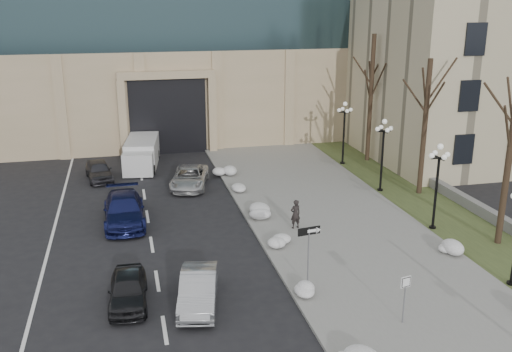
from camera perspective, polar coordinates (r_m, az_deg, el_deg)
The scene contains 25 objects.
sidewalk at distance 31.35m, azimuth 8.21°, elevation -4.99°, with size 9.00×40.00×0.12m, color gray.
curb at distance 30.07m, azimuth 0.16°, elevation -5.77°, with size 0.30×40.00×0.14m, color gray.
grass_strip at distance 34.18m, azimuth 18.44°, elevation -3.84°, with size 4.00×40.00×0.10m, color #3A4723.
stone_wall at distance 36.70m, azimuth 19.55°, elevation -2.02°, with size 0.50×30.00×0.70m, color slate.
classical_building at distance 50.75m, azimuth 22.58°, elevation 9.33°, with size 22.00×18.12×12.00m.
car_a at distance 23.99m, azimuth -12.68°, elevation -10.99°, with size 1.51×3.75×1.28m, color black.
car_b at distance 23.44m, azimuth -5.80°, elevation -11.22°, with size 1.43×4.11×1.35m, color #9FA2A6.
car_c at distance 32.18m, azimuth -13.06°, elevation -3.32°, with size 2.17×5.32×1.54m, color #171C51.
car_d at distance 37.67m, azimuth -6.65°, elevation -0.14°, with size 2.18×4.74×1.32m, color #B6B6B6.
car_e at distance 40.40m, azimuth -15.43°, elevation 0.55°, with size 1.58×3.92×1.33m, color #333338.
pedestrian at distance 30.43m, azimuth 3.97°, elevation -3.81°, with size 0.58×0.38×1.59m, color black.
box_truck at distance 42.83m, azimuth -11.37°, elevation 2.18°, with size 2.97×6.46×1.98m.
one_way_sign at distance 23.95m, azimuth 5.69°, elevation -6.16°, with size 1.07×0.31×2.83m.
keep_sign at distance 22.27m, azimuth 14.69°, elevation -10.95°, with size 0.44×0.13×2.04m.
snow_clump_c at distance 24.17m, azimuth 4.34°, elevation -11.27°, with size 1.10×1.60×0.36m, color white.
snow_clump_d at distance 28.32m, azimuth 2.48°, elevation -6.78°, with size 1.10×1.60×0.36m, color white.
snow_clump_e at distance 32.20m, azimuth 0.10°, elevation -3.74°, with size 1.10×1.60×0.36m, color white.
snow_clump_f at distance 36.01m, azimuth -2.10°, elevation -1.45°, with size 1.10×1.60×0.36m, color white.
snow_clump_g at distance 39.76m, azimuth -3.18°, elevation 0.35°, with size 1.10×1.60×0.36m, color white.
snow_clump_i at distance 28.96m, azimuth 19.30°, elevation -7.24°, with size 1.10×1.60×0.36m, color white.
lamppost_b at distance 31.17m, azimuth 17.71°, elevation 0.09°, with size 1.18×1.18×4.76m.
lamppost_c at distance 36.66m, azimuth 12.59°, elevation 3.00°, with size 1.18×1.18×4.76m.
lamppost_d at distance 42.44m, azimuth 8.81°, elevation 5.11°, with size 1.18×1.18×4.76m.
tree_mid at distance 36.32m, azimuth 16.67°, elevation 6.49°, with size 3.20×3.20×8.50m.
tree_far at distance 43.25m, azimuth 11.49°, elevation 9.34°, with size 3.20×3.20×9.50m.
Camera 1 is at (-7.48, -12.93, 11.79)m, focal length 40.00 mm.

